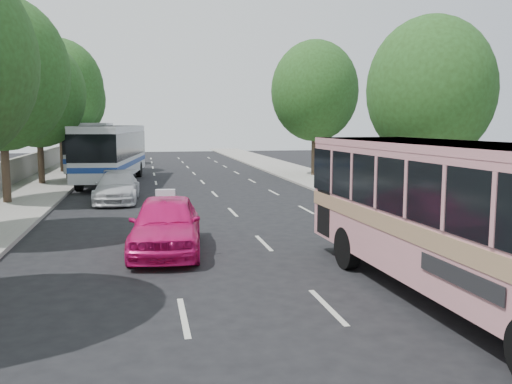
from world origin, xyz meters
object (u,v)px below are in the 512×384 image
object	(u,v)px
pink_bus	(463,205)
pink_taxi	(166,224)
white_pickup	(117,187)
tour_coach_rear	(92,143)
tour_coach_front	(112,149)

from	to	relation	value
pink_bus	pink_taxi	size ratio (longest dim) A/B	2.16
pink_bus	pink_taxi	distance (m)	8.22
pink_taxi	white_pickup	size ratio (longest dim) A/B	1.01
pink_taxi	white_pickup	bearing A→B (deg)	105.45
pink_bus	tour_coach_rear	size ratio (longest dim) A/B	0.84
pink_taxi	tour_coach_front	xyz separation A→B (m)	(-2.50, 19.18, 1.31)
pink_bus	pink_taxi	xyz separation A→B (m)	(-5.71, 5.79, -1.23)
tour_coach_front	tour_coach_rear	size ratio (longest dim) A/B	0.97
tour_coach_front	pink_taxi	bearing A→B (deg)	-75.57
tour_coach_front	white_pickup	bearing A→B (deg)	-78.67
pink_bus	tour_coach_rear	bearing A→B (deg)	105.46
pink_bus	tour_coach_front	distance (m)	26.28
pink_bus	white_pickup	distance (m)	18.15
tour_coach_rear	tour_coach_front	bearing A→B (deg)	-75.99
pink_taxi	tour_coach_front	size ratio (longest dim) A/B	0.40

